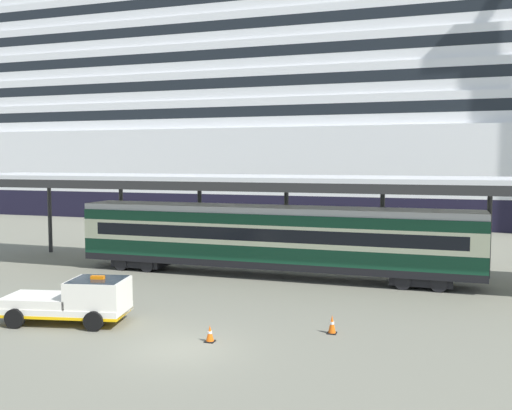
# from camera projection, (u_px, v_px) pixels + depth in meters

# --- Properties ---
(ground_plane) EXTENTS (400.00, 400.00, 0.00)m
(ground_plane) POSITION_uv_depth(u_px,v_px,m) (181.00, 349.00, 20.27)
(ground_plane) COLOR slate
(cruise_ship) EXTENTS (124.42, 22.85, 41.21)m
(cruise_ship) POSITION_uv_depth(u_px,v_px,m) (298.00, 99.00, 69.16)
(cruise_ship) COLOR black
(cruise_ship) RESTS_ON ground
(platform_canopy) EXTENTS (41.89, 6.47, 5.84)m
(platform_canopy) POSITION_uv_depth(u_px,v_px,m) (274.00, 181.00, 32.91)
(platform_canopy) COLOR silver
(platform_canopy) RESTS_ON ground
(train_carriage) EXTENTS (23.35, 2.81, 4.11)m
(train_carriage) POSITION_uv_depth(u_px,v_px,m) (271.00, 237.00, 32.74)
(train_carriage) COLOR black
(train_carriage) RESTS_ON ground
(service_truck) EXTENTS (5.50, 3.02, 2.02)m
(service_truck) POSITION_uv_depth(u_px,v_px,m) (77.00, 300.00, 23.49)
(service_truck) COLOR silver
(service_truck) RESTS_ON ground
(traffic_cone_near) EXTENTS (0.36, 0.36, 0.74)m
(traffic_cone_near) POSITION_uv_depth(u_px,v_px,m) (332.00, 324.00, 22.09)
(traffic_cone_near) COLOR black
(traffic_cone_near) RESTS_ON ground
(traffic_cone_mid) EXTENTS (0.36, 0.36, 0.63)m
(traffic_cone_mid) POSITION_uv_depth(u_px,v_px,m) (210.00, 334.00, 21.10)
(traffic_cone_mid) COLOR black
(traffic_cone_mid) RESTS_ON ground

